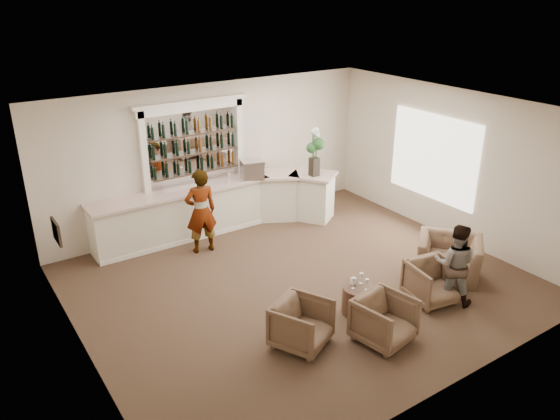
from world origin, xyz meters
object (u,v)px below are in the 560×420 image
object	(u,v)px
cocktail_table	(359,300)
guest	(455,264)
sommelier	(201,211)
espresso_machine	(252,169)
armchair_far	(449,257)
bar_counter	(219,207)
armchair_center	(384,320)
armchair_right	(433,282)
flower_vase	(315,149)
armchair_left	(302,324)

from	to	relation	value
cocktail_table	guest	xyz separation A→B (m)	(1.63, -0.65, 0.50)
sommelier	espresso_machine	xyz separation A→B (m)	(1.63, 0.63, 0.44)
armchair_far	sommelier	bearing A→B (deg)	-174.42
bar_counter	armchair_center	world-z (taller)	bar_counter
armchair_right	espresso_machine	world-z (taller)	espresso_machine
armchair_center	espresso_machine	world-z (taller)	espresso_machine
armchair_far	espresso_machine	world-z (taller)	espresso_machine
bar_counter	armchair_far	distance (m)	5.11
guest	armchair_far	world-z (taller)	guest
cocktail_table	flower_vase	xyz separation A→B (m)	(1.74, 3.62, 1.53)
cocktail_table	armchair_center	bearing A→B (deg)	-104.05
espresso_machine	flower_vase	world-z (taller)	flower_vase
cocktail_table	sommelier	world-z (taller)	sommelier
guest	armchair_left	bearing A→B (deg)	44.49
armchair_right	bar_counter	bearing A→B (deg)	120.02
bar_counter	guest	xyz separation A→B (m)	(2.03, -5.00, 0.18)
guest	espresso_machine	distance (m)	5.09
sommelier	armchair_center	xyz separation A→B (m)	(0.98, -4.47, -0.53)
armchair_left	flower_vase	size ratio (longest dim) A/B	0.73
armchair_left	guest	bearing A→B (deg)	-35.50
cocktail_table	sommelier	size ratio (longest dim) A/B	0.32
bar_counter	guest	size ratio (longest dim) A/B	3.81
bar_counter	sommelier	distance (m)	1.11
bar_counter	armchair_center	bearing A→B (deg)	-87.81
bar_counter	armchair_right	size ratio (longest dim) A/B	6.87
espresso_machine	armchair_left	bearing A→B (deg)	-96.95
sommelier	armchair_center	bearing A→B (deg)	110.33
armchair_center	sommelier	bearing A→B (deg)	91.78
cocktail_table	armchair_right	world-z (taller)	armchair_right
armchair_far	flower_vase	xyz separation A→B (m)	(-0.59, 3.58, 1.40)
armchair_left	espresso_machine	size ratio (longest dim) A/B	1.74
armchair_left	flower_vase	xyz separation A→B (m)	(3.09, 3.81, 1.40)
guest	armchair_far	bearing A→B (deg)	-82.63
armchair_center	armchair_right	distance (m)	1.61
cocktail_table	sommelier	distance (m)	3.88
cocktail_table	flower_vase	size ratio (longest dim) A/B	0.51
armchair_left	armchair_right	bearing A→B (deg)	-32.02
cocktail_table	bar_counter	bearing A→B (deg)	95.34
bar_counter	armchair_right	bearing A→B (deg)	-69.82
armchair_far	armchair_left	bearing A→B (deg)	-125.25
cocktail_table	espresso_machine	xyz separation A→B (m)	(0.44, 4.26, 1.10)
armchair_center	armchair_right	world-z (taller)	armchair_center
cocktail_table	armchair_far	xyz separation A→B (m)	(2.33, 0.04, 0.13)
cocktail_table	armchair_far	distance (m)	2.33
bar_counter	armchair_right	world-z (taller)	bar_counter
bar_counter	armchair_center	xyz separation A→B (m)	(0.20, -5.18, -0.19)
armchair_center	bar_counter	bearing A→B (deg)	81.61
cocktail_table	espresso_machine	size ratio (longest dim) A/B	1.21
sommelier	guest	bearing A→B (deg)	131.25
armchair_right	armchair_far	world-z (taller)	armchair_far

